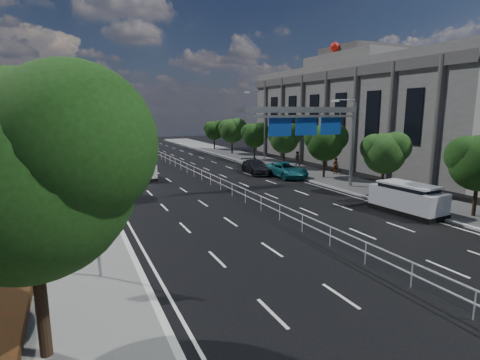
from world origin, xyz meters
TOP-DOWN VIEW (x-y plane):
  - ground at (0.00, 0.00)m, footprint 160.00×160.00m
  - sidewalk_near at (-11.50, 0.00)m, footprint 5.00×140.00m
  - sidewalk_far at (11.50, 0.00)m, footprint 5.00×140.00m
  - kerb_near at (-9.00, 0.00)m, footprint 0.25×140.00m
  - kerb_far at (9.00, 0.00)m, footprint 0.25×140.00m
  - median_fence at (0.00, 22.50)m, footprint 0.05×85.00m
  - hedge_near at (-13.30, 5.00)m, footprint 1.00×36.00m
  - toilet_sign at (-10.95, 0.00)m, footprint 1.62×0.18m
  - overhead_gantry at (6.74, 10.05)m, footprint 10.24×0.38m
  - streetlight_far at (10.50, 26.00)m, footprint 2.78×2.40m
  - civic_hall at (23.72, 22.00)m, footprint 14.40×36.00m
  - near_tree_big at (-12.13, -4.53)m, footprint 5.72×5.33m
  - near_tree_back at (-11.94, 17.97)m, footprint 4.84×4.51m
  - far_tree_c at (11.24, 6.98)m, footprint 3.52×3.28m
  - far_tree_d at (11.25, 14.48)m, footprint 3.85×3.59m
  - far_tree_e at (11.25, 21.98)m, footprint 3.63×3.38m
  - far_tree_f at (11.24, 29.48)m, footprint 3.52×3.28m
  - far_tree_g at (11.25, 36.98)m, footprint 3.96×3.69m
  - far_tree_h at (11.24, 44.48)m, footprint 3.41×3.18m
  - white_minivan at (-5.05, 21.66)m, footprint 2.34×4.48m
  - red_bus at (-7.50, 45.63)m, footprint 3.29×12.20m
  - near_car_silver at (-4.15, 38.27)m, footprint 2.19×4.26m
  - near_car_dark at (-6.49, 57.73)m, footprint 2.02×4.93m
  - silver_minivan at (8.30, 2.00)m, footprint 2.30×4.82m
  - parked_car_teal at (8.30, 16.71)m, footprint 2.54×5.39m
  - parked_car_dark at (6.50, 19.82)m, footprint 2.51×5.12m
  - pedestrian_a at (13.40, 15.52)m, footprint 0.64×0.46m
  - pedestrian_b at (13.06, 22.11)m, footprint 1.03×0.96m

SIDE VIEW (x-z plane):
  - ground at x=0.00m, z-range 0.00..0.00m
  - sidewalk_near at x=-11.50m, z-range 0.00..0.14m
  - sidewalk_far at x=11.50m, z-range 0.00..0.14m
  - kerb_near at x=-9.00m, z-range -0.01..0.15m
  - kerb_far at x=9.00m, z-range -0.01..0.15m
  - hedge_near at x=-13.30m, z-range 0.14..0.58m
  - median_fence at x=0.00m, z-range 0.01..1.04m
  - near_car_silver at x=-4.15m, z-range 0.00..1.39m
  - parked_car_dark at x=6.50m, z-range 0.00..1.43m
  - parked_car_teal at x=8.30m, z-range 0.00..1.49m
  - near_car_dark at x=-6.49m, z-range 0.00..1.59m
  - white_minivan at x=-5.05m, z-range -0.02..1.85m
  - silver_minivan at x=8.30m, z-range -0.02..1.94m
  - pedestrian_a at x=13.40m, z-range 0.14..1.79m
  - pedestrian_b at x=13.06m, z-range 0.14..1.84m
  - red_bus at x=-7.50m, z-range 0.08..3.69m
  - toilet_sign at x=-10.95m, z-range 0.77..5.11m
  - far_tree_h at x=11.24m, z-range 0.97..5.88m
  - far_tree_c at x=11.24m, z-range 0.95..5.90m
  - far_tree_f at x=11.24m, z-range 0.98..6.00m
  - far_tree_e at x=11.25m, z-range 0.99..6.12m
  - far_tree_d at x=11.25m, z-range 1.02..6.36m
  - far_tree_g at x=11.25m, z-range 1.03..6.48m
  - near_tree_back at x=-11.94m, z-range 1.27..7.96m
  - streetlight_far at x=10.50m, z-range 0.71..9.71m
  - near_tree_big at x=-12.13m, z-range 1.42..9.13m
  - overhead_gantry at x=6.74m, z-range 1.88..9.33m
  - civic_hall at x=23.72m, z-range -0.91..13.44m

